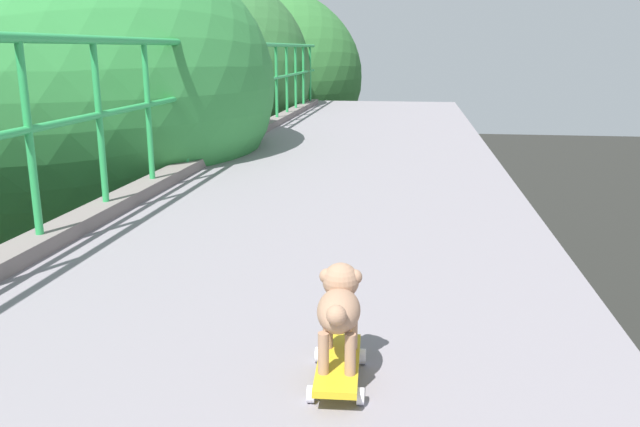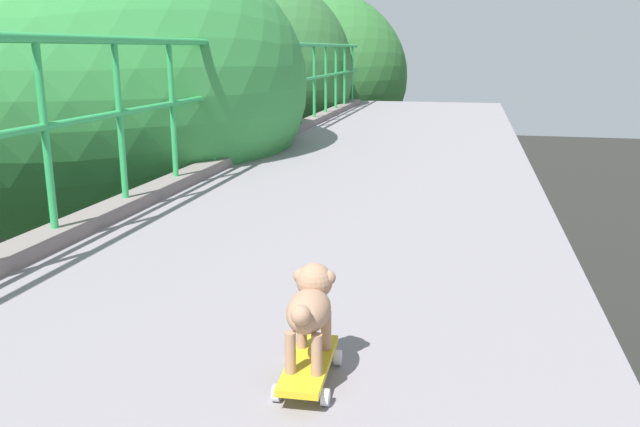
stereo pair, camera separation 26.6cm
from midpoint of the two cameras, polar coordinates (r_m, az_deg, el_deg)
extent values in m
cylinder|color=green|center=(3.89, -21.32, 6.35)|extent=(0.04, 0.04, 1.06)
cylinder|color=green|center=(4.58, -15.67, 7.85)|extent=(0.04, 0.04, 1.06)
cylinder|color=green|center=(5.30, -11.50, 8.91)|extent=(0.04, 0.04, 1.06)
cylinder|color=green|center=(6.04, -8.33, 9.68)|extent=(0.04, 0.04, 1.06)
cylinder|color=green|center=(6.79, -5.84, 10.26)|extent=(0.04, 0.04, 1.06)
cylinder|color=green|center=(7.56, -3.85, 10.71)|extent=(0.04, 0.04, 1.06)
cylinder|color=green|center=(8.34, -2.23, 11.06)|extent=(0.04, 0.04, 1.06)
cylinder|color=green|center=(9.12, -0.88, 11.35)|extent=(0.04, 0.04, 1.06)
cylinder|color=green|center=(9.90, 0.26, 11.59)|extent=(0.04, 0.04, 1.06)
cylinder|color=green|center=(10.69, 1.24, 11.79)|extent=(0.04, 0.04, 1.06)
cylinder|color=green|center=(11.48, 2.08, 11.96)|extent=(0.04, 0.04, 1.06)
cylinder|color=green|center=(12.27, 2.81, 12.11)|extent=(0.04, 0.04, 1.06)
cylinder|color=green|center=(13.07, 3.46, 12.23)|extent=(0.04, 0.04, 1.06)
cube|color=navy|center=(25.12, -13.27, 1.16)|extent=(2.55, 11.39, 2.98)
cube|color=black|center=(25.01, -13.34, 2.32)|extent=(2.57, 10.48, 0.70)
cylinder|color=black|center=(28.50, -7.41, 0.31)|extent=(0.28, 0.96, 0.96)
cylinder|color=black|center=(29.43, -11.90, 0.57)|extent=(0.28, 0.96, 0.96)
cylinder|color=black|center=(22.23, -13.76, -4.04)|extent=(0.28, 0.96, 0.96)
cylinder|color=black|center=(23.41, -19.15, -3.50)|extent=(0.28, 0.96, 0.96)
cylinder|color=brown|center=(9.22, -16.39, -15.89)|extent=(0.41, 0.41, 5.56)
ellipsoid|color=#348A40|center=(8.03, -18.49, 10.72)|extent=(4.98, 4.98, 3.63)
cylinder|color=brown|center=(13.97, -4.65, -4.20)|extent=(0.56, 0.56, 5.81)
ellipsoid|color=#326C34|center=(13.25, -5.00, 12.25)|extent=(3.83, 3.83, 3.82)
cylinder|color=brown|center=(17.59, -0.89, -1.30)|extent=(0.50, 0.50, 5.18)
ellipsoid|color=#327334|center=(16.95, -0.94, 11.96)|extent=(5.26, 5.26, 4.57)
cube|color=gold|center=(2.23, 2.52, -13.18)|extent=(0.16, 0.43, 0.02)
cylinder|color=silver|center=(2.36, 4.90, -12.63)|extent=(0.03, 0.06, 0.06)
cylinder|color=silver|center=(2.38, 1.01, -12.38)|extent=(0.03, 0.06, 0.06)
cylinder|color=silver|center=(2.12, 4.21, -15.96)|extent=(0.03, 0.06, 0.06)
cylinder|color=silver|center=(2.14, -0.17, -15.63)|extent=(0.03, 0.06, 0.06)
cylinder|color=#A57B5F|center=(2.27, 3.95, -10.32)|extent=(0.04, 0.04, 0.14)
cylinder|color=#A57B5F|center=(2.28, 1.77, -10.18)|extent=(0.04, 0.04, 0.14)
cylinder|color=#A57B5F|center=(2.11, 3.41, -12.41)|extent=(0.04, 0.04, 0.14)
cylinder|color=#A57B5F|center=(2.12, 1.04, -12.25)|extent=(0.04, 0.04, 0.14)
ellipsoid|color=#A57B5F|center=(2.15, 2.59, -8.62)|extent=(0.16, 0.26, 0.13)
sphere|color=#A57B5F|center=(2.22, 2.96, -6.03)|extent=(0.13, 0.13, 0.13)
ellipsoid|color=gray|center=(2.28, 3.13, -5.76)|extent=(0.05, 0.06, 0.04)
sphere|color=#A57B5F|center=(2.21, 4.19, -5.71)|extent=(0.05, 0.05, 0.05)
sphere|color=#A57B5F|center=(2.22, 1.74, -5.58)|extent=(0.05, 0.05, 0.05)
sphere|color=#A57B5F|center=(2.01, 2.12, -9.02)|extent=(0.06, 0.06, 0.06)
camera|label=1|loc=(0.13, -87.66, 0.60)|focal=36.23mm
camera|label=2|loc=(0.13, 92.34, -0.60)|focal=36.23mm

